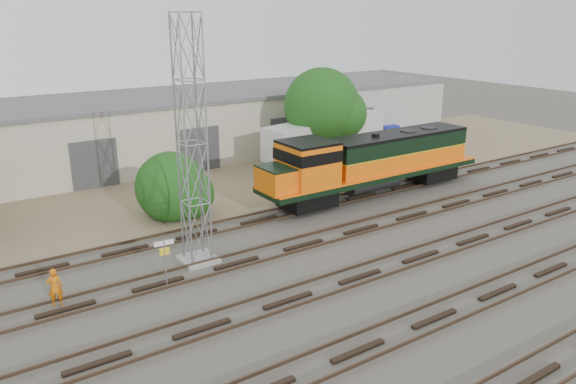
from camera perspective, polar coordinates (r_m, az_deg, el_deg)
ground at (r=28.51m, az=3.32°, el=-6.50°), size 140.00×140.00×0.00m
dirt_strip at (r=40.69m, az=-9.54°, el=0.80°), size 80.00×16.00×0.02m
tracks at (r=26.39m, az=7.31°, el=-8.52°), size 80.00×20.40×0.28m
warehouse at (r=47.26m, az=-13.75°, el=6.21°), size 58.40×10.40×5.30m
locomotive at (r=37.37m, az=8.43°, el=3.07°), size 17.02×2.99×4.09m
signal_tower at (r=26.41m, az=-9.70°, el=4.40°), size 1.73×1.73×11.73m
sign_post at (r=25.58m, az=-12.42°, el=-6.13°), size 0.89×0.12×2.17m
worker at (r=25.48m, az=-22.60°, el=-8.92°), size 0.70×0.55×1.69m
semi_trailer at (r=45.01m, az=4.14°, el=5.71°), size 12.35×4.86×3.73m
dumpster_blue at (r=54.83m, az=10.16°, el=5.95°), size 1.93×1.86×1.50m
dumpster_red at (r=51.47m, az=8.54°, el=5.21°), size 1.82×1.75×1.40m
tree_mid at (r=33.86m, az=-11.33°, el=0.32°), size 4.45×4.23×4.23m
tree_east at (r=43.50m, az=3.93°, el=8.54°), size 6.08×5.79×7.81m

